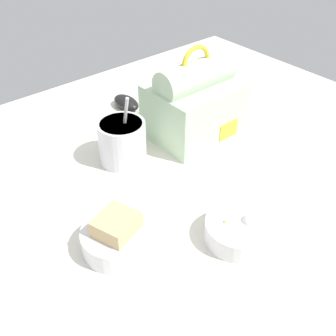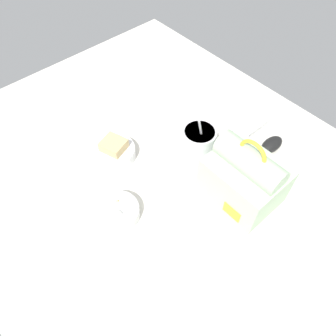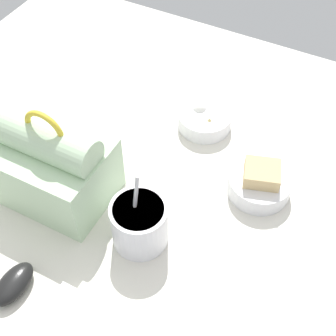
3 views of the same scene
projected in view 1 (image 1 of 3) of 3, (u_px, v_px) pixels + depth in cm
name	position (u px, v px, depth cm)	size (l,w,h in cm)	color
desk_surface	(163.00, 194.00, 84.87)	(140.00, 110.00, 2.00)	silver
keyboard	(41.00, 132.00, 99.80)	(32.17, 12.85, 2.10)	silver
lunch_bag	(194.00, 104.00, 96.12)	(19.76, 16.18, 21.91)	#B7D6AD
soup_cup	(122.00, 141.00, 89.54)	(10.19, 10.19, 15.73)	silver
bento_bowl_sandwich	(117.00, 237.00, 70.70)	(12.35, 12.35, 6.99)	silver
bento_bowl_snacks	(239.00, 230.00, 72.69)	(11.87, 11.87, 5.11)	silver
computer_mouse	(126.00, 103.00, 110.05)	(4.81, 8.68, 3.15)	black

